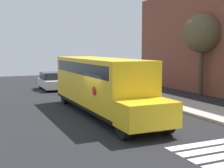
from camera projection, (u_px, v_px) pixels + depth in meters
The scene contains 5 objects.
ground_plane at pixel (106, 122), 16.20m from camera, with size 60.00×60.00×0.00m, color black.
sidewalk_strip at pixel (205, 110), 18.79m from camera, with size 44.00×3.00×0.15m.
school_bus at pixel (101, 82), 18.04m from camera, with size 11.27×2.57×3.22m.
parked_car at pixel (51, 81), 28.80m from camera, with size 4.11×1.77×1.59m.
tree_far_sidewalk at pixel (202, 34), 24.65m from camera, with size 3.10×3.10×6.54m.
Camera 1 is at (14.65, -6.11, 3.78)m, focal length 50.00 mm.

